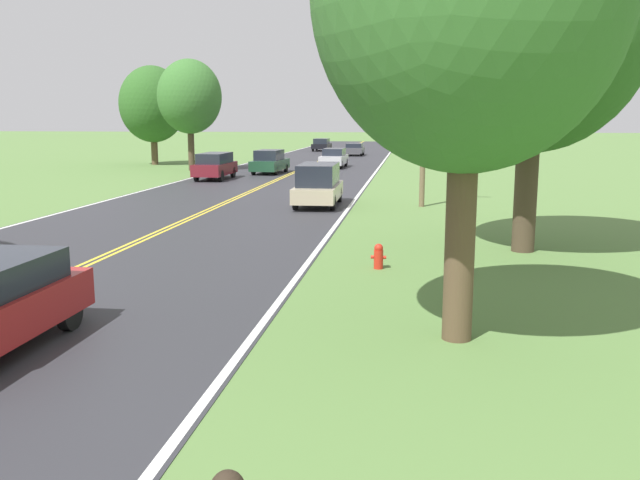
{
  "coord_description": "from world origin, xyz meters",
  "views": [
    {
      "loc": [
        8.81,
        1.61,
        3.93
      ],
      "look_at": [
        6.86,
        15.63,
        1.39
      ],
      "focal_mm": 38.0,
      "sensor_mm": 36.0,
      "label": 1
    }
  ],
  "objects_px": {
    "car_dark_grey_sedan_distant": "(354,149)",
    "car_maroon_suv_mid_near": "(215,165)",
    "car_champagne_van_approaching": "(318,184)",
    "tree_left_verge": "(153,104)",
    "car_black_sedan_horizon": "(322,145)",
    "tree_mid_treeline": "(190,97)",
    "tree_right_cluster": "(535,17)",
    "car_silver_sedan_receding": "(334,158)",
    "fire_hydrant": "(379,256)",
    "car_dark_green_sedan_mid_far": "(270,162)"
  },
  "relations": [
    {
      "from": "tree_right_cluster",
      "to": "car_silver_sedan_receding",
      "type": "bearing_deg",
      "value": 105.97
    },
    {
      "from": "tree_left_verge",
      "to": "car_champagne_van_approaching",
      "type": "height_order",
      "value": "tree_left_verge"
    },
    {
      "from": "car_silver_sedan_receding",
      "to": "car_dark_grey_sedan_distant",
      "type": "relative_size",
      "value": 1.15
    },
    {
      "from": "tree_left_verge",
      "to": "car_champagne_van_approaching",
      "type": "distance_m",
      "value": 31.63
    },
    {
      "from": "car_dark_green_sedan_mid_far",
      "to": "car_black_sedan_horizon",
      "type": "relative_size",
      "value": 1.14
    },
    {
      "from": "car_champagne_van_approaching",
      "to": "car_black_sedan_horizon",
      "type": "bearing_deg",
      "value": -173.44
    },
    {
      "from": "car_maroon_suv_mid_near",
      "to": "car_black_sedan_horizon",
      "type": "bearing_deg",
      "value": -2.67
    },
    {
      "from": "car_silver_sedan_receding",
      "to": "car_dark_grey_sedan_distant",
      "type": "height_order",
      "value": "car_silver_sedan_receding"
    },
    {
      "from": "car_maroon_suv_mid_near",
      "to": "car_silver_sedan_receding",
      "type": "distance_m",
      "value": 13.46
    },
    {
      "from": "tree_mid_treeline",
      "to": "tree_right_cluster",
      "type": "xyz_separation_m",
      "value": [
        20.22,
        -29.59,
        1.22
      ]
    },
    {
      "from": "tree_right_cluster",
      "to": "car_black_sedan_horizon",
      "type": "distance_m",
      "value": 64.17
    },
    {
      "from": "tree_left_verge",
      "to": "car_dark_grey_sedan_distant",
      "type": "bearing_deg",
      "value": 46.87
    },
    {
      "from": "car_champagne_van_approaching",
      "to": "tree_left_verge",
      "type": "bearing_deg",
      "value": -146.23
    },
    {
      "from": "tree_mid_treeline",
      "to": "car_dark_green_sedan_mid_far",
      "type": "bearing_deg",
      "value": -16.91
    },
    {
      "from": "car_black_sedan_horizon",
      "to": "tree_mid_treeline",
      "type": "bearing_deg",
      "value": 171.88
    },
    {
      "from": "tree_mid_treeline",
      "to": "car_dark_grey_sedan_distant",
      "type": "bearing_deg",
      "value": 65.31
    },
    {
      "from": "tree_left_verge",
      "to": "car_dark_grey_sedan_distant",
      "type": "relative_size",
      "value": 1.99
    },
    {
      "from": "tree_left_verge",
      "to": "tree_mid_treeline",
      "type": "distance_m",
      "value": 7.99
    },
    {
      "from": "tree_left_verge",
      "to": "car_maroon_suv_mid_near",
      "type": "relative_size",
      "value": 1.74
    },
    {
      "from": "tree_mid_treeline",
      "to": "car_champagne_van_approaching",
      "type": "xyz_separation_m",
      "value": [
        12.61,
        -19.77,
        -4.55
      ]
    },
    {
      "from": "car_dark_grey_sedan_distant",
      "to": "car_silver_sedan_receding",
      "type": "bearing_deg",
      "value": 0.12
    },
    {
      "from": "car_dark_green_sedan_mid_far",
      "to": "car_dark_grey_sedan_distant",
      "type": "xyz_separation_m",
      "value": [
        3.95,
        24.8,
        -0.14
      ]
    },
    {
      "from": "car_champagne_van_approaching",
      "to": "car_black_sedan_horizon",
      "type": "relative_size",
      "value": 1.14
    },
    {
      "from": "tree_left_verge",
      "to": "car_silver_sedan_receding",
      "type": "height_order",
      "value": "tree_left_verge"
    },
    {
      "from": "car_maroon_suv_mid_near",
      "to": "car_dark_green_sedan_mid_far",
      "type": "height_order",
      "value": "car_maroon_suv_mid_near"
    },
    {
      "from": "tree_mid_treeline",
      "to": "car_maroon_suv_mid_near",
      "type": "relative_size",
      "value": 1.74
    },
    {
      "from": "tree_right_cluster",
      "to": "car_champagne_van_approaching",
      "type": "relative_size",
      "value": 2.19
    },
    {
      "from": "fire_hydrant",
      "to": "tree_left_verge",
      "type": "bearing_deg",
      "value": 118.96
    },
    {
      "from": "car_black_sedan_horizon",
      "to": "car_champagne_van_approaching",
      "type": "bearing_deg",
      "value": -170.74
    },
    {
      "from": "fire_hydrant",
      "to": "car_champagne_van_approaching",
      "type": "height_order",
      "value": "car_champagne_van_approaching"
    },
    {
      "from": "car_champagne_van_approaching",
      "to": "fire_hydrant",
      "type": "bearing_deg",
      "value": 13.9
    },
    {
      "from": "tree_mid_treeline",
      "to": "car_silver_sedan_receding",
      "type": "height_order",
      "value": "tree_mid_treeline"
    },
    {
      "from": "tree_mid_treeline",
      "to": "car_champagne_van_approaching",
      "type": "height_order",
      "value": "tree_mid_treeline"
    },
    {
      "from": "car_maroon_suv_mid_near",
      "to": "car_silver_sedan_receding",
      "type": "bearing_deg",
      "value": -28.94
    },
    {
      "from": "tree_right_cluster",
      "to": "car_black_sedan_horizon",
      "type": "relative_size",
      "value": 2.5
    },
    {
      "from": "tree_mid_treeline",
      "to": "car_maroon_suv_mid_near",
      "type": "distance_m",
      "value": 9.52
    },
    {
      "from": "car_maroon_suv_mid_near",
      "to": "car_champagne_van_approaching",
      "type": "bearing_deg",
      "value": -145.9
    },
    {
      "from": "car_dark_green_sedan_mid_far",
      "to": "car_silver_sedan_receding",
      "type": "xyz_separation_m",
      "value": [
        3.92,
        6.53,
        -0.04
      ]
    },
    {
      "from": "tree_mid_treeline",
      "to": "car_maroon_suv_mid_near",
      "type": "xyz_separation_m",
      "value": [
        4.03,
        -7.28,
        -4.62
      ]
    },
    {
      "from": "fire_hydrant",
      "to": "tree_left_verge",
      "type": "height_order",
      "value": "tree_left_verge"
    },
    {
      "from": "tree_left_verge",
      "to": "car_dark_green_sedan_mid_far",
      "type": "relative_size",
      "value": 1.73
    },
    {
      "from": "tree_mid_treeline",
      "to": "car_dark_grey_sedan_distant",
      "type": "relative_size",
      "value": 1.98
    },
    {
      "from": "fire_hydrant",
      "to": "car_dark_green_sedan_mid_far",
      "type": "xyz_separation_m",
      "value": [
        -9.51,
        30.63,
        0.5
      ]
    },
    {
      "from": "tree_right_cluster",
      "to": "car_dark_green_sedan_mid_far",
      "type": "distance_m",
      "value": 31.37
    },
    {
      "from": "tree_right_cluster",
      "to": "tree_mid_treeline",
      "type": "bearing_deg",
      "value": 124.34
    },
    {
      "from": "car_champagne_van_approaching",
      "to": "car_dark_grey_sedan_distant",
      "type": "height_order",
      "value": "car_champagne_van_approaching"
    },
    {
      "from": "tree_mid_treeline",
      "to": "tree_right_cluster",
      "type": "bearing_deg",
      "value": -55.66
    },
    {
      "from": "car_dark_grey_sedan_distant",
      "to": "car_maroon_suv_mid_near",
      "type": "bearing_deg",
      "value": -11.89
    },
    {
      "from": "tree_left_verge",
      "to": "car_dark_grey_sedan_distant",
      "type": "distance_m",
      "value": 23.51
    },
    {
      "from": "car_dark_green_sedan_mid_far",
      "to": "car_champagne_van_approaching",
      "type": "bearing_deg",
      "value": -158.48
    }
  ]
}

